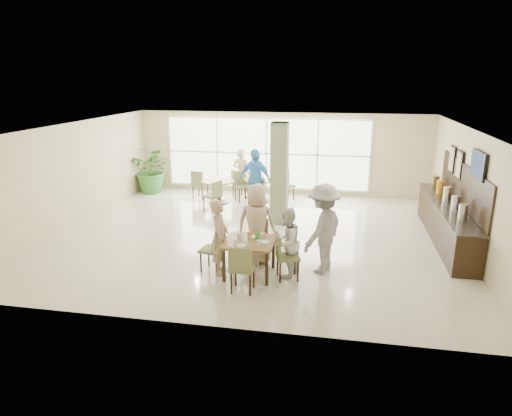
% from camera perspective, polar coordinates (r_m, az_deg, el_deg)
% --- Properties ---
extents(ground, '(10.00, 10.00, 0.00)m').
position_cam_1_polar(ground, '(11.82, 0.12, -3.48)').
color(ground, beige).
rests_on(ground, ground).
extents(room_shell, '(10.00, 10.00, 10.00)m').
position_cam_1_polar(room_shell, '(11.36, 0.13, 4.64)').
color(room_shell, white).
rests_on(room_shell, ground).
extents(window_bank, '(7.00, 0.04, 7.00)m').
position_cam_1_polar(window_bank, '(15.82, 1.30, 6.82)').
color(window_bank, silver).
rests_on(window_bank, ground).
extents(column, '(0.45, 0.45, 2.80)m').
position_cam_1_polar(column, '(12.52, 2.94, 4.29)').
color(column, '#727D57').
rests_on(column, ground).
extents(main_table, '(1.03, 1.03, 0.75)m').
position_cam_1_polar(main_table, '(9.34, -0.83, -4.59)').
color(main_table, brown).
rests_on(main_table, ground).
extents(round_table_left, '(1.08, 1.08, 0.75)m').
position_cam_1_polar(round_table_left, '(14.72, -4.76, 2.76)').
color(round_table_left, brown).
rests_on(round_table_left, ground).
extents(round_table_right, '(1.07, 1.07, 0.75)m').
position_cam_1_polar(round_table_right, '(14.92, 0.50, 2.99)').
color(round_table_right, brown).
rests_on(round_table_right, ground).
extents(chairs_main_table, '(2.15, 1.98, 0.95)m').
position_cam_1_polar(chairs_main_table, '(9.41, -0.83, -5.67)').
color(chairs_main_table, brown).
rests_on(chairs_main_table, ground).
extents(chairs_table_left, '(2.06, 2.01, 0.95)m').
position_cam_1_polar(chairs_table_left, '(14.75, -4.73, 2.41)').
color(chairs_table_left, brown).
rests_on(chairs_table_left, ground).
extents(chairs_table_right, '(2.19, 1.77, 0.95)m').
position_cam_1_polar(chairs_table_right, '(14.92, 0.66, 2.63)').
color(chairs_table_right, brown).
rests_on(chairs_table_right, ground).
extents(tabletop_clutter, '(0.73, 0.77, 0.21)m').
position_cam_1_polar(tabletop_clutter, '(9.27, -0.65, -3.80)').
color(tabletop_clutter, white).
rests_on(tabletop_clutter, main_table).
extents(buffet_counter, '(0.64, 4.70, 1.95)m').
position_cam_1_polar(buffet_counter, '(12.24, 22.76, -1.35)').
color(buffet_counter, black).
rests_on(buffet_counter, ground).
extents(wall_tv, '(0.06, 1.00, 0.58)m').
position_cam_1_polar(wall_tv, '(10.90, 26.04, 4.89)').
color(wall_tv, black).
rests_on(wall_tv, ground).
extents(framed_art_a, '(0.05, 0.55, 0.70)m').
position_cam_1_polar(framed_art_a, '(12.48, 24.08, 4.96)').
color(framed_art_a, black).
rests_on(framed_art_a, ground).
extents(framed_art_b, '(0.05, 0.55, 0.70)m').
position_cam_1_polar(framed_art_b, '(13.24, 23.32, 5.63)').
color(framed_art_b, black).
rests_on(framed_art_b, ground).
extents(potted_plant, '(1.58, 1.58, 1.64)m').
position_cam_1_polar(potted_plant, '(16.40, -12.84, 4.69)').
color(potted_plant, '#39712D').
rests_on(potted_plant, ground).
extents(teen_left, '(0.45, 0.62, 1.58)m').
position_cam_1_polar(teen_left, '(9.45, -4.59, -3.59)').
color(teen_left, tan).
rests_on(teen_left, ground).
extents(teen_far, '(0.89, 0.52, 1.78)m').
position_cam_1_polar(teen_far, '(9.91, 0.09, -1.97)').
color(teen_far, tan).
rests_on(teen_far, ground).
extents(teen_right, '(0.75, 0.85, 1.46)m').
position_cam_1_polar(teen_right, '(9.30, 3.82, -4.30)').
color(teen_right, white).
rests_on(teen_right, ground).
extents(teen_standing, '(1.18, 1.41, 1.89)m').
position_cam_1_polar(teen_standing, '(9.52, 8.37, -2.56)').
color(teen_standing, '#969698').
rests_on(teen_standing, ground).
extents(adult_a, '(1.24, 0.96, 1.87)m').
position_cam_1_polar(adult_a, '(14.00, -0.16, 3.64)').
color(adult_a, '#448FCD').
rests_on(adult_a, ground).
extents(adult_b, '(0.71, 1.44, 1.50)m').
position_cam_1_polar(adult_b, '(14.66, 3.30, 3.46)').
color(adult_b, white).
rests_on(adult_b, ground).
extents(adult_standing, '(0.68, 0.52, 1.66)m').
position_cam_1_polar(adult_standing, '(15.36, -1.85, 4.37)').
color(adult_standing, tan).
rests_on(adult_standing, ground).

